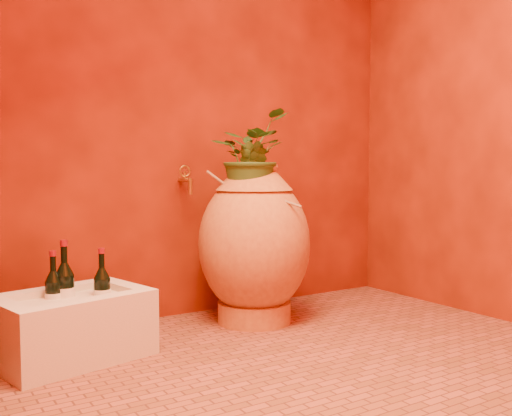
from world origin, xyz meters
TOP-DOWN VIEW (x-y plane):
  - floor at (0.00, 0.00)m, footprint 2.50×2.50m
  - wall_back at (0.00, 1.00)m, footprint 2.50×0.02m
  - wall_right at (1.25, 0.00)m, footprint 0.02×2.00m
  - amphora at (0.11, 0.65)m, footprint 0.78×0.78m
  - stone_basin at (-0.85, 0.57)m, footprint 0.68×0.54m
  - wine_bottle_a at (-0.86, 0.65)m, footprint 0.08×0.08m
  - wine_bottle_b at (-0.90, 0.64)m, footprint 0.07×0.07m
  - wine_bottle_c at (-0.71, 0.60)m, footprint 0.07×0.07m
  - wall_tap at (-0.15, 0.92)m, footprint 0.07×0.14m
  - plant_main at (0.09, 0.66)m, footprint 0.55×0.54m
  - plant_side at (0.06, 0.60)m, footprint 0.21×0.22m

SIDE VIEW (x-z plane):
  - floor at x=0.00m, z-range 0.00..0.00m
  - stone_basin at x=-0.85m, z-range -0.01..0.28m
  - wine_bottle_b at x=-0.90m, z-range 0.11..0.41m
  - wine_bottle_c at x=-0.71m, z-range 0.11..0.42m
  - wine_bottle_a at x=-0.86m, z-range 0.11..0.45m
  - amphora at x=0.11m, z-range 0.00..0.83m
  - wall_tap at x=-0.15m, z-range 0.68..0.83m
  - plant_side at x=0.06m, z-range 0.63..0.94m
  - plant_main at x=0.09m, z-range 0.64..1.11m
  - wall_back at x=0.00m, z-range 0.00..2.50m
  - wall_right at x=1.25m, z-range 0.00..2.50m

